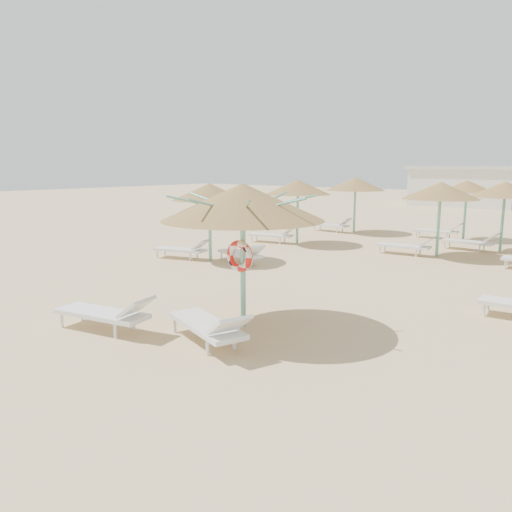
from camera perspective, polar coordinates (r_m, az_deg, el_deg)
The scene contains 6 objects.
ground at distance 10.27m, azimuth -2.10°, elevation -8.21°, with size 120.00×120.00×0.00m, color tan.
main_palapa at distance 9.90m, azimuth -1.53°, elevation 6.14°, with size 3.26×3.26×2.92m.
lounger_main_a at distance 10.41m, azimuth -16.64°, elevation -6.23°, with size 2.25×1.07×0.79m.
lounger_main_b at distance 9.25m, azimuth -5.31°, elevation -7.89°, with size 2.28×1.33×0.79m.
palapa_field at distance 17.98m, azimuth 24.09°, elevation 6.35°, with size 19.48×13.91×2.73m.
service_hut at distance 44.15m, azimuth 22.74°, elevation 7.38°, with size 8.40×4.40×3.25m.
Camera 1 is at (6.40, -7.35, 3.26)m, focal length 35.00 mm.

